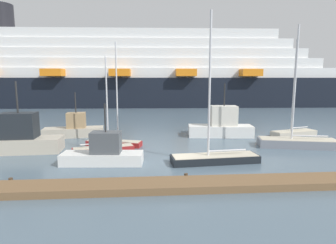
{
  "coord_description": "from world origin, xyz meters",
  "views": [
    {
      "loc": [
        -2.42,
        -20.85,
        6.42
      ],
      "look_at": [
        0.0,
        11.23,
        1.53
      ],
      "focal_mm": 30.15,
      "sensor_mm": 36.0,
      "label": 1
    }
  ],
  "objects_px": {
    "sailboat_0": "(104,148)",
    "fishing_boat_2": "(222,125)",
    "channel_buoy_0": "(14,131)",
    "cruise_ship": "(95,74)",
    "sailboat_3": "(114,141)",
    "fishing_boat_3": "(17,139)",
    "fishing_boat_0": "(75,129)",
    "fishing_boat_1": "(104,153)",
    "sailboat_4": "(215,156)",
    "sailboat_1": "(297,141)",
    "sailboat_2": "(294,131)"
  },
  "relations": [
    {
      "from": "sailboat_0",
      "to": "fishing_boat_2",
      "type": "height_order",
      "value": "sailboat_0"
    },
    {
      "from": "sailboat_0",
      "to": "channel_buoy_0",
      "type": "distance_m",
      "value": 15.44
    },
    {
      "from": "sailboat_0",
      "to": "cruise_ship",
      "type": "height_order",
      "value": "cruise_ship"
    },
    {
      "from": "sailboat_0",
      "to": "sailboat_3",
      "type": "xyz_separation_m",
      "value": [
        0.64,
        2.46,
        0.06
      ]
    },
    {
      "from": "fishing_boat_3",
      "to": "sailboat_0",
      "type": "bearing_deg",
      "value": -7.8
    },
    {
      "from": "fishing_boat_0",
      "to": "fishing_boat_1",
      "type": "bearing_deg",
      "value": -73.01
    },
    {
      "from": "fishing_boat_1",
      "to": "channel_buoy_0",
      "type": "distance_m",
      "value": 18.19
    },
    {
      "from": "fishing_boat_1",
      "to": "fishing_boat_3",
      "type": "xyz_separation_m",
      "value": [
        -8.15,
        4.11,
        0.37
      ]
    },
    {
      "from": "sailboat_3",
      "to": "sailboat_4",
      "type": "bearing_deg",
      "value": -20.7
    },
    {
      "from": "fishing_boat_0",
      "to": "fishing_boat_3",
      "type": "distance_m",
      "value": 7.42
    },
    {
      "from": "sailboat_0",
      "to": "fishing_boat_3",
      "type": "height_order",
      "value": "sailboat_0"
    },
    {
      "from": "sailboat_1",
      "to": "fishing_boat_0",
      "type": "bearing_deg",
      "value": -4.17
    },
    {
      "from": "sailboat_3",
      "to": "sailboat_0",
      "type": "bearing_deg",
      "value": -88.95
    },
    {
      "from": "fishing_boat_2",
      "to": "sailboat_4",
      "type": "bearing_deg",
      "value": -101.82
    },
    {
      "from": "fishing_boat_0",
      "to": "sailboat_2",
      "type": "bearing_deg",
      "value": -9.97
    },
    {
      "from": "sailboat_2",
      "to": "channel_buoy_0",
      "type": "distance_m",
      "value": 32.92
    },
    {
      "from": "fishing_boat_3",
      "to": "sailboat_2",
      "type": "bearing_deg",
      "value": 7.81
    },
    {
      "from": "sailboat_0",
      "to": "sailboat_2",
      "type": "bearing_deg",
      "value": -0.07
    },
    {
      "from": "sailboat_0",
      "to": "channel_buoy_0",
      "type": "xyz_separation_m",
      "value": [
        -12.01,
        9.69,
        -0.13
      ]
    },
    {
      "from": "fishing_boat_1",
      "to": "fishing_boat_2",
      "type": "relative_size",
      "value": 0.85
    },
    {
      "from": "fishing_boat_2",
      "to": "channel_buoy_0",
      "type": "relative_size",
      "value": 5.41
    },
    {
      "from": "sailboat_0",
      "to": "fishing_boat_1",
      "type": "distance_m",
      "value": 3.54
    },
    {
      "from": "fishing_boat_2",
      "to": "channel_buoy_0",
      "type": "bearing_deg",
      "value": 177.83
    },
    {
      "from": "fishing_boat_0",
      "to": "cruise_ship",
      "type": "bearing_deg",
      "value": 89.33
    },
    {
      "from": "sailboat_2",
      "to": "fishing_boat_1",
      "type": "distance_m",
      "value": 22.32
    },
    {
      "from": "fishing_boat_2",
      "to": "channel_buoy_0",
      "type": "height_order",
      "value": "fishing_boat_2"
    },
    {
      "from": "sailboat_2",
      "to": "sailboat_4",
      "type": "distance_m",
      "value": 15.21
    },
    {
      "from": "fishing_boat_3",
      "to": "fishing_boat_1",
      "type": "bearing_deg",
      "value": -29.79
    },
    {
      "from": "sailboat_1",
      "to": "fishing_boat_3",
      "type": "relative_size",
      "value": 1.43
    },
    {
      "from": "sailboat_3",
      "to": "fishing_boat_1",
      "type": "distance_m",
      "value": 5.95
    },
    {
      "from": "fishing_boat_1",
      "to": "sailboat_4",
      "type": "bearing_deg",
      "value": 2.12
    },
    {
      "from": "fishing_boat_2",
      "to": "cruise_ship",
      "type": "xyz_separation_m",
      "value": [
        -21.12,
        40.83,
        6.47
      ]
    },
    {
      "from": "sailboat_2",
      "to": "sailboat_1",
      "type": "bearing_deg",
      "value": 49.17
    },
    {
      "from": "sailboat_0",
      "to": "sailboat_4",
      "type": "distance_m",
      "value": 9.82
    },
    {
      "from": "fishing_boat_1",
      "to": "sailboat_1",
      "type": "bearing_deg",
      "value": 16.97
    },
    {
      "from": "sailboat_1",
      "to": "channel_buoy_0",
      "type": "xyz_separation_m",
      "value": [
        -30.16,
        9.1,
        -0.25
      ]
    },
    {
      "from": "sailboat_0",
      "to": "cruise_ship",
      "type": "distance_m",
      "value": 48.46
    },
    {
      "from": "sailboat_0",
      "to": "sailboat_1",
      "type": "distance_m",
      "value": 18.15
    },
    {
      "from": "sailboat_2",
      "to": "cruise_ship",
      "type": "bearing_deg",
      "value": -69.96
    },
    {
      "from": "sailboat_2",
      "to": "sailboat_3",
      "type": "bearing_deg",
      "value": -5.56
    },
    {
      "from": "fishing_boat_1",
      "to": "fishing_boat_3",
      "type": "relative_size",
      "value": 0.79
    },
    {
      "from": "fishing_boat_0",
      "to": "channel_buoy_0",
      "type": "height_order",
      "value": "fishing_boat_0"
    },
    {
      "from": "cruise_ship",
      "to": "sailboat_0",
      "type": "bearing_deg",
      "value": -77.17
    },
    {
      "from": "sailboat_2",
      "to": "cruise_ship",
      "type": "relative_size",
      "value": 0.09
    },
    {
      "from": "sailboat_4",
      "to": "channel_buoy_0",
      "type": "height_order",
      "value": "sailboat_4"
    },
    {
      "from": "fishing_boat_1",
      "to": "fishing_boat_3",
      "type": "height_order",
      "value": "fishing_boat_3"
    },
    {
      "from": "fishing_boat_0",
      "to": "cruise_ship",
      "type": "height_order",
      "value": "cruise_ship"
    },
    {
      "from": "fishing_boat_2",
      "to": "cruise_ship",
      "type": "distance_m",
      "value": 46.42
    },
    {
      "from": "fishing_boat_0",
      "to": "fishing_boat_2",
      "type": "height_order",
      "value": "fishing_boat_2"
    },
    {
      "from": "fishing_boat_1",
      "to": "fishing_boat_2",
      "type": "xyz_separation_m",
      "value": [
        11.74,
        9.73,
        0.38
      ]
    }
  ]
}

